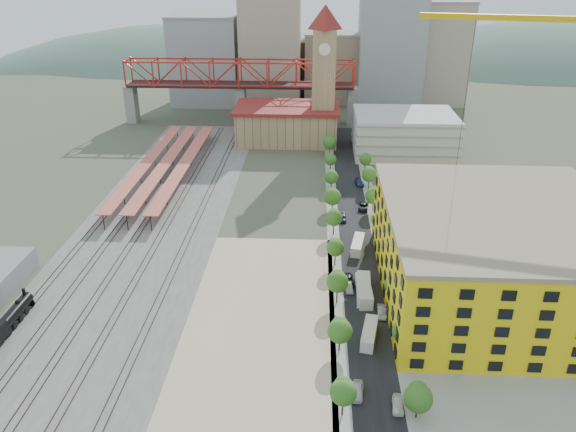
{
  "coord_description": "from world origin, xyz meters",
  "views": [
    {
      "loc": [
        5.62,
        -119.15,
        62.76
      ],
      "look_at": [
        -0.16,
        -5.98,
        10.0
      ],
      "focal_mm": 35.0,
      "sensor_mm": 36.0,
      "label": 1
    }
  ],
  "objects_px": {
    "site_trailer_a": "(369,334)",
    "construction_building": "(498,253)",
    "clock_tower": "(324,63)",
    "locomotive": "(6,324)",
    "site_trailer_c": "(364,289)",
    "site_trailer_b": "(364,291)",
    "site_trailer_d": "(358,245)",
    "car_0": "(357,391)"
  },
  "relations": [
    {
      "from": "site_trailer_a",
      "to": "construction_building",
      "type": "bearing_deg",
      "value": 43.0
    },
    {
      "from": "clock_tower",
      "to": "construction_building",
      "type": "height_order",
      "value": "clock_tower"
    },
    {
      "from": "construction_building",
      "to": "site_trailer_a",
      "type": "xyz_separation_m",
      "value": [
        -26.0,
        -16.27,
        -8.22
      ]
    },
    {
      "from": "locomotive",
      "to": "site_trailer_c",
      "type": "xyz_separation_m",
      "value": [
        66.0,
        15.77,
        -0.44
      ]
    },
    {
      "from": "clock_tower",
      "to": "site_trailer_b",
      "type": "height_order",
      "value": "clock_tower"
    },
    {
      "from": "clock_tower",
      "to": "site_trailer_a",
      "type": "bearing_deg",
      "value": -86.06
    },
    {
      "from": "clock_tower",
      "to": "site_trailer_d",
      "type": "distance_m",
      "value": 87.18
    },
    {
      "from": "site_trailer_d",
      "to": "car_0",
      "type": "height_order",
      "value": "site_trailer_d"
    },
    {
      "from": "locomotive",
      "to": "site_trailer_c",
      "type": "bearing_deg",
      "value": 13.43
    },
    {
      "from": "construction_building",
      "to": "site_trailer_b",
      "type": "relative_size",
      "value": 4.97
    },
    {
      "from": "site_trailer_a",
      "to": "site_trailer_b",
      "type": "distance_m",
      "value": 13.74
    },
    {
      "from": "clock_tower",
      "to": "car_0",
      "type": "height_order",
      "value": "clock_tower"
    },
    {
      "from": "construction_building",
      "to": "site_trailer_d",
      "type": "height_order",
      "value": "construction_building"
    },
    {
      "from": "construction_building",
      "to": "site_trailer_b",
      "type": "xyz_separation_m",
      "value": [
        -26.0,
        -2.53,
        -8.02
      ]
    },
    {
      "from": "clock_tower",
      "to": "site_trailer_a",
      "type": "xyz_separation_m",
      "value": [
        8.0,
        -116.26,
        -27.5
      ]
    },
    {
      "from": "site_trailer_d",
      "to": "car_0",
      "type": "relative_size",
      "value": 1.91
    },
    {
      "from": "site_trailer_b",
      "to": "site_trailer_c",
      "type": "bearing_deg",
      "value": 88.18
    },
    {
      "from": "car_0",
      "to": "locomotive",
      "type": "bearing_deg",
      "value": 174.7
    },
    {
      "from": "car_0",
      "to": "site_trailer_d",
      "type": "bearing_deg",
      "value": 92.93
    },
    {
      "from": "construction_building",
      "to": "site_trailer_d",
      "type": "xyz_separation_m",
      "value": [
        -26.0,
        17.65,
        -8.19
      ]
    },
    {
      "from": "clock_tower",
      "to": "site_trailer_b",
      "type": "relative_size",
      "value": 5.1
    },
    {
      "from": "site_trailer_a",
      "to": "car_0",
      "type": "bearing_deg",
      "value": -90.78
    },
    {
      "from": "site_trailer_a",
      "to": "clock_tower",
      "type": "bearing_deg",
      "value": 104.91
    },
    {
      "from": "site_trailer_b",
      "to": "site_trailer_a",
      "type": "bearing_deg",
      "value": -91.82
    },
    {
      "from": "site_trailer_c",
      "to": "locomotive",
      "type": "bearing_deg",
      "value": -163.46
    },
    {
      "from": "construction_building",
      "to": "site_trailer_a",
      "type": "bearing_deg",
      "value": -147.97
    },
    {
      "from": "construction_building",
      "to": "site_trailer_d",
      "type": "distance_m",
      "value": 32.47
    },
    {
      "from": "site_trailer_b",
      "to": "site_trailer_c",
      "type": "relative_size",
      "value": 1.0
    },
    {
      "from": "locomotive",
      "to": "site_trailer_a",
      "type": "distance_m",
      "value": 66.02
    },
    {
      "from": "site_trailer_b",
      "to": "site_trailer_c",
      "type": "height_order",
      "value": "site_trailer_b"
    },
    {
      "from": "car_0",
      "to": "site_trailer_c",
      "type": "bearing_deg",
      "value": 90.55
    },
    {
      "from": "site_trailer_a",
      "to": "car_0",
      "type": "relative_size",
      "value": 1.86
    },
    {
      "from": "clock_tower",
      "to": "site_trailer_b",
      "type": "xyz_separation_m",
      "value": [
        8.0,
        -102.53,
        -27.3
      ]
    },
    {
      "from": "construction_building",
      "to": "locomotive",
      "type": "bearing_deg",
      "value": -169.2
    },
    {
      "from": "site_trailer_c",
      "to": "car_0",
      "type": "bearing_deg",
      "value": -92.82
    },
    {
      "from": "construction_building",
      "to": "car_0",
      "type": "relative_size",
      "value": 10.78
    },
    {
      "from": "locomotive",
      "to": "construction_building",
      "type": "bearing_deg",
      "value": 10.8
    },
    {
      "from": "clock_tower",
      "to": "locomotive",
      "type": "xyz_separation_m",
      "value": [
        -58.0,
        -117.55,
        -26.87
      ]
    },
    {
      "from": "construction_building",
      "to": "site_trailer_a",
      "type": "height_order",
      "value": "construction_building"
    },
    {
      "from": "clock_tower",
      "to": "site_trailer_c",
      "type": "distance_m",
      "value": 105.68
    },
    {
      "from": "car_0",
      "to": "construction_building",
      "type": "bearing_deg",
      "value": 53.1
    },
    {
      "from": "locomotive",
      "to": "clock_tower",
      "type": "bearing_deg",
      "value": 63.74
    }
  ]
}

